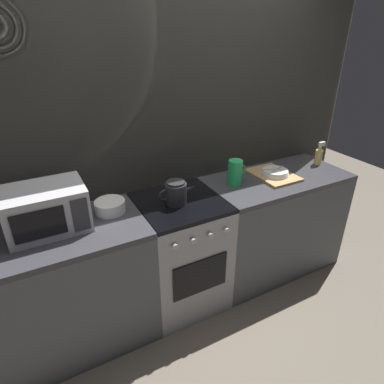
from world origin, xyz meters
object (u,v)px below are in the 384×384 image
object	(u,v)px
kettle	(176,193)
dish_pile	(274,174)
mixing_bowl	(110,206)
pitcher	(235,172)
spray_bottle	(319,156)
microwave	(46,209)
stove_unit	(181,253)

from	to	relation	value
kettle	dish_pile	xyz separation A→B (m)	(0.90, 0.03, -0.06)
kettle	mixing_bowl	size ratio (longest dim) A/B	1.42
pitcher	spray_bottle	bearing A→B (deg)	-0.15
microwave	dish_pile	distance (m)	1.73
mixing_bowl	spray_bottle	distance (m)	1.87
kettle	spray_bottle	size ratio (longest dim) A/B	1.40
dish_pile	spray_bottle	xyz separation A→B (m)	(0.53, 0.02, 0.06)
stove_unit	spray_bottle	size ratio (longest dim) A/B	4.43
microwave	mixing_bowl	distance (m)	0.39
mixing_bowl	spray_bottle	bearing A→B (deg)	-1.35
spray_bottle	microwave	bearing A→B (deg)	179.40
mixing_bowl	dish_pile	xyz separation A→B (m)	(1.34, -0.07, -0.02)
stove_unit	spray_bottle	world-z (taller)	spray_bottle
microwave	pitcher	bearing A→B (deg)	-0.90
dish_pile	microwave	bearing A→B (deg)	178.40
stove_unit	kettle	distance (m)	0.53
pitcher	spray_bottle	distance (m)	0.90
pitcher	stove_unit	bearing A→B (deg)	-174.47
stove_unit	pitcher	size ratio (longest dim) A/B	4.50
stove_unit	mixing_bowl	size ratio (longest dim) A/B	4.50
dish_pile	stove_unit	bearing A→B (deg)	-178.57
spray_bottle	mixing_bowl	bearing A→B (deg)	178.65
pitcher	kettle	bearing A→B (deg)	-173.74
microwave	stove_unit	bearing A→B (deg)	-4.68
spray_bottle	pitcher	bearing A→B (deg)	179.85
kettle	pitcher	xyz separation A→B (m)	(0.53, 0.06, 0.02)
mixing_bowl	pitcher	size ratio (longest dim) A/B	1.00
kettle	microwave	bearing A→B (deg)	174.42
microwave	kettle	bearing A→B (deg)	-5.58
stove_unit	kettle	size ratio (longest dim) A/B	3.16
stove_unit	microwave	bearing A→B (deg)	175.32
mixing_bowl	pitcher	bearing A→B (deg)	-2.46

